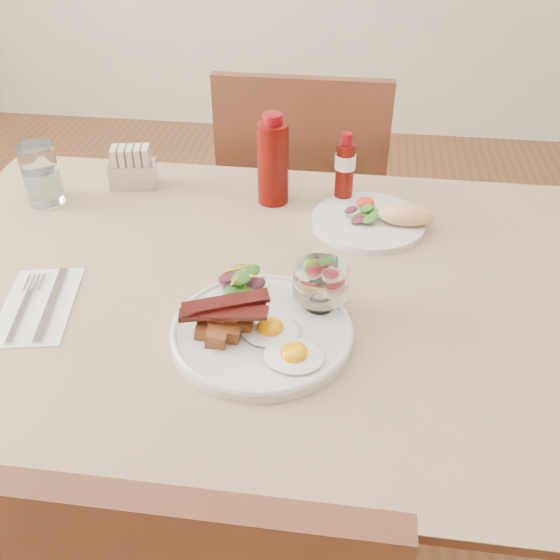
{
  "coord_description": "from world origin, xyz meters",
  "views": [
    {
      "loc": [
        0.14,
        -0.85,
        1.39
      ],
      "look_at": [
        0.03,
        -0.07,
        0.82
      ],
      "focal_mm": 40.0,
      "sensor_mm": 36.0,
      "label": 1
    }
  ],
  "objects": [
    {
      "name": "water_glass",
      "position": [
        -0.5,
        0.23,
        0.81
      ],
      "size": [
        0.07,
        0.07,
        0.13
      ],
      "color": "white",
      "rests_on": "table"
    },
    {
      "name": "ketchup_bottle",
      "position": [
        -0.03,
        0.29,
        0.84
      ],
      "size": [
        0.08,
        0.08,
        0.19
      ],
      "rotation": [
        0.0,
        0.0,
        -0.21
      ],
      "color": "#500704",
      "rests_on": "table"
    },
    {
      "name": "hot_sauce_bottle",
      "position": [
        0.11,
        0.31,
        0.82
      ],
      "size": [
        0.06,
        0.06,
        0.15
      ],
      "rotation": [
        0.0,
        0.0,
        0.42
      ],
      "color": "#500704",
      "rests_on": "table"
    },
    {
      "name": "side_salad",
      "position": [
        -0.03,
        -0.05,
        0.79
      ],
      "size": [
        0.08,
        0.08,
        0.04
      ],
      "rotation": [
        0.0,
        0.0,
        0.14
      ],
      "color": "#215015",
      "rests_on": "main_plate"
    },
    {
      "name": "fruit_cup",
      "position": [
        0.1,
        -0.07,
        0.82
      ],
      "size": [
        0.09,
        0.09,
        0.09
      ],
      "rotation": [
        0.0,
        0.0,
        0.24
      ],
      "color": "white",
      "rests_on": "main_plate"
    },
    {
      "name": "chair_far",
      "position": [
        0.0,
        0.66,
        0.52
      ],
      "size": [
        0.42,
        0.42,
        0.93
      ],
      "color": "#592E1C",
      "rests_on": "ground"
    },
    {
      "name": "second_plate",
      "position": [
        0.19,
        0.22,
        0.77
      ],
      "size": [
        0.24,
        0.22,
        0.06
      ],
      "rotation": [
        0.0,
        0.0,
        0.33
      ],
      "color": "silver",
      "rests_on": "table"
    },
    {
      "name": "sugar_caddy",
      "position": [
        -0.34,
        0.32,
        0.79
      ],
      "size": [
        0.11,
        0.07,
        0.09
      ],
      "rotation": [
        0.0,
        0.0,
        0.19
      ],
      "color": "#B6B5BA",
      "rests_on": "table"
    },
    {
      "name": "table",
      "position": [
        0.0,
        0.0,
        0.66
      ],
      "size": [
        1.33,
        0.88,
        0.75
      ],
      "color": "#592E1C",
      "rests_on": "ground"
    },
    {
      "name": "main_plate",
      "position": [
        0.01,
        -0.13,
        0.76
      ],
      "size": [
        0.28,
        0.28,
        0.02
      ],
      "primitive_type": "cylinder",
      "color": "silver",
      "rests_on": "table"
    },
    {
      "name": "bacon_potato_pile",
      "position": [
        -0.04,
        -0.15,
        0.79
      ],
      "size": [
        0.14,
        0.09,
        0.06
      ],
      "rotation": [
        0.0,
        0.0,
        -0.28
      ],
      "color": "brown",
      "rests_on": "main_plate"
    },
    {
      "name": "napkin_cutlery",
      "position": [
        -0.36,
        -0.11,
        0.75
      ],
      "size": [
        0.15,
        0.22,
        0.01
      ],
      "rotation": [
        0.0,
        0.0,
        0.2
      ],
      "color": "white",
      "rests_on": "table"
    },
    {
      "name": "fried_eggs",
      "position": [
        0.05,
        -0.17,
        0.77
      ],
      "size": [
        0.15,
        0.15,
        0.02
      ],
      "rotation": [
        0.0,
        0.0,
        -0.24
      ],
      "color": "white",
      "rests_on": "main_plate"
    }
  ]
}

